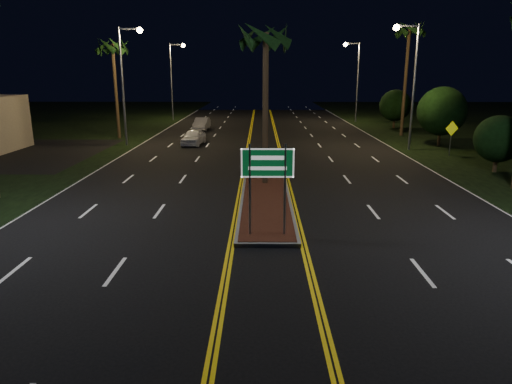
{
  "coord_description": "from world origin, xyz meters",
  "views": [
    {
      "loc": [
        -0.24,
        -12.32,
        5.65
      ],
      "look_at": [
        -0.38,
        1.98,
        1.9
      ],
      "focal_mm": 32.0,
      "sensor_mm": 36.0,
      "label": 1
    }
  ],
  "objects_px": {
    "streetlight_right_far": "(355,73)",
    "car_far": "(202,123)",
    "streetlight_left_far": "(174,73)",
    "median_island": "(266,203)",
    "streetlight_left_mid": "(127,73)",
    "car_near": "(193,136)",
    "highway_sign": "(267,172)",
    "warning_sign": "(451,133)",
    "shrub_mid": "(442,111)",
    "palm_left_far": "(113,47)",
    "shrub_far": "(395,105)",
    "palm_median": "(266,37)",
    "streetlight_right_mid": "(410,73)",
    "palm_right_far": "(409,31)",
    "shrub_near": "(499,139)"
  },
  "relations": [
    {
      "from": "highway_sign",
      "to": "shrub_mid",
      "type": "bearing_deg",
      "value": 56.56
    },
    {
      "from": "streetlight_right_mid",
      "to": "shrub_far",
      "type": "bearing_deg",
      "value": 77.18
    },
    {
      "from": "palm_median",
      "to": "warning_sign",
      "type": "xyz_separation_m",
      "value": [
        13.0,
        8.88,
        -5.71
      ]
    },
    {
      "from": "streetlight_right_mid",
      "to": "palm_left_far",
      "type": "xyz_separation_m",
      "value": [
        -23.41,
        6.0,
        2.09
      ]
    },
    {
      "from": "shrub_near",
      "to": "streetlight_left_far",
      "type": "bearing_deg",
      "value": 128.79
    },
    {
      "from": "streetlight_right_mid",
      "to": "streetlight_right_far",
      "type": "bearing_deg",
      "value": 90.0
    },
    {
      "from": "warning_sign",
      "to": "shrub_far",
      "type": "bearing_deg",
      "value": 70.86
    },
    {
      "from": "highway_sign",
      "to": "streetlight_right_mid",
      "type": "distance_m",
      "value": 22.18
    },
    {
      "from": "median_island",
      "to": "warning_sign",
      "type": "distance_m",
      "value": 18.01
    },
    {
      "from": "median_island",
      "to": "car_near",
      "type": "distance_m",
      "value": 18.21
    },
    {
      "from": "highway_sign",
      "to": "palm_median",
      "type": "bearing_deg",
      "value": 90.0
    },
    {
      "from": "streetlight_left_far",
      "to": "streetlight_right_far",
      "type": "relative_size",
      "value": 1.0
    },
    {
      "from": "streetlight_right_far",
      "to": "car_far",
      "type": "height_order",
      "value": "streetlight_right_far"
    },
    {
      "from": "streetlight_left_mid",
      "to": "streetlight_right_far",
      "type": "height_order",
      "value": "same"
    },
    {
      "from": "palm_right_far",
      "to": "warning_sign",
      "type": "height_order",
      "value": "palm_right_far"
    },
    {
      "from": "palm_median",
      "to": "palm_left_far",
      "type": "bearing_deg",
      "value": 126.18
    },
    {
      "from": "streetlight_right_mid",
      "to": "car_far",
      "type": "bearing_deg",
      "value": 144.21
    },
    {
      "from": "streetlight_left_far",
      "to": "median_island",
      "type": "bearing_deg",
      "value": -74.0
    },
    {
      "from": "car_far",
      "to": "palm_median",
      "type": "bearing_deg",
      "value": -72.63
    },
    {
      "from": "palm_left_far",
      "to": "car_near",
      "type": "xyz_separation_m",
      "value": [
        7.15,
        -3.7,
        -7.02
      ]
    },
    {
      "from": "palm_right_far",
      "to": "warning_sign",
      "type": "xyz_separation_m",
      "value": [
        0.2,
        -10.62,
        -7.58
      ]
    },
    {
      "from": "streetlight_right_far",
      "to": "palm_left_far",
      "type": "height_order",
      "value": "streetlight_right_far"
    },
    {
      "from": "highway_sign",
      "to": "warning_sign",
      "type": "height_order",
      "value": "highway_sign"
    },
    {
      "from": "streetlight_right_mid",
      "to": "palm_right_far",
      "type": "relative_size",
      "value": 0.87
    },
    {
      "from": "shrub_mid",
      "to": "streetlight_left_far",
      "type": "bearing_deg",
      "value": 140.9
    },
    {
      "from": "streetlight_left_far",
      "to": "car_far",
      "type": "bearing_deg",
      "value": -65.97
    },
    {
      "from": "palm_left_far",
      "to": "palm_right_far",
      "type": "distance_m",
      "value": 25.72
    },
    {
      "from": "palm_left_far",
      "to": "car_far",
      "type": "xyz_separation_m",
      "value": [
        6.59,
        6.13,
        -7.03
      ]
    },
    {
      "from": "median_island",
      "to": "car_near",
      "type": "relative_size",
      "value": 2.36
    },
    {
      "from": "streetlight_right_far",
      "to": "car_far",
      "type": "relative_size",
      "value": 2.11
    },
    {
      "from": "streetlight_left_far",
      "to": "streetlight_right_mid",
      "type": "xyz_separation_m",
      "value": [
        21.23,
        -22.0,
        0.0
      ]
    },
    {
      "from": "median_island",
      "to": "palm_left_far",
      "type": "bearing_deg",
      "value": 121.36
    },
    {
      "from": "highway_sign",
      "to": "warning_sign",
      "type": "distance_m",
      "value": 21.09
    },
    {
      "from": "median_island",
      "to": "shrub_mid",
      "type": "xyz_separation_m",
      "value": [
        14.0,
        17.0,
        2.64
      ]
    },
    {
      "from": "streetlight_left_far",
      "to": "palm_left_far",
      "type": "height_order",
      "value": "streetlight_left_far"
    },
    {
      "from": "median_island",
      "to": "streetlight_right_far",
      "type": "distance_m",
      "value": 37.0
    },
    {
      "from": "streetlight_right_mid",
      "to": "warning_sign",
      "type": "distance_m",
      "value": 5.41
    },
    {
      "from": "highway_sign",
      "to": "median_island",
      "type": "bearing_deg",
      "value": 90.0
    },
    {
      "from": "streetlight_left_far",
      "to": "palm_left_far",
      "type": "bearing_deg",
      "value": -97.78
    },
    {
      "from": "streetlight_left_far",
      "to": "shrub_far",
      "type": "relative_size",
      "value": 2.27
    },
    {
      "from": "palm_left_far",
      "to": "palm_right_far",
      "type": "xyz_separation_m",
      "value": [
        25.6,
        2.0,
        1.4
      ]
    },
    {
      "from": "palm_median",
      "to": "shrub_near",
      "type": "relative_size",
      "value": 2.52
    },
    {
      "from": "median_island",
      "to": "shrub_far",
      "type": "relative_size",
      "value": 2.59
    },
    {
      "from": "shrub_far",
      "to": "car_far",
      "type": "height_order",
      "value": "shrub_far"
    },
    {
      "from": "highway_sign",
      "to": "shrub_mid",
      "type": "relative_size",
      "value": 0.69
    },
    {
      "from": "median_island",
      "to": "streetlight_right_far",
      "type": "bearing_deg",
      "value": 73.13
    },
    {
      "from": "streetlight_right_mid",
      "to": "car_near",
      "type": "xyz_separation_m",
      "value": [
        -16.26,
        2.3,
        -4.93
      ]
    },
    {
      "from": "car_far",
      "to": "highway_sign",
      "type": "bearing_deg",
      "value": -76.15
    },
    {
      "from": "streetlight_right_far",
      "to": "car_near",
      "type": "xyz_separation_m",
      "value": [
        -16.26,
        -17.7,
        -4.93
      ]
    },
    {
      "from": "streetlight_left_mid",
      "to": "car_near",
      "type": "height_order",
      "value": "streetlight_left_mid"
    }
  ]
}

